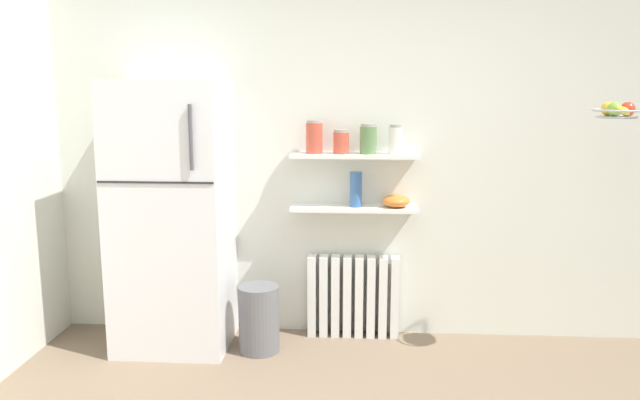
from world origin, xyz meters
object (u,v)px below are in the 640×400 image
object	(u,v)px
radiator	(353,296)
storage_jar_3	(396,139)
storage_jar_0	(314,137)
vase	(356,189)
shelf_bowl	(396,201)
trash_bin	(259,319)
refrigerator	(172,216)
storage_jar_1	(341,142)
hanging_fruit_basket	(618,111)
storage_jar_2	(368,139)

from	to	relation	value
radiator	storage_jar_3	xyz separation A→B (m)	(0.28, -0.03, 1.12)
storage_jar_0	vase	xyz separation A→B (m)	(0.29, 0.00, -0.36)
vase	shelf_bowl	world-z (taller)	vase
vase	trash_bin	distance (m)	1.10
shelf_bowl	storage_jar_3	bearing A→B (deg)	-180.00
refrigerator	storage_jar_1	world-z (taller)	refrigerator
refrigerator	trash_bin	size ratio (longest dim) A/B	3.98
shelf_bowl	hanging_fruit_basket	bearing A→B (deg)	-20.24
hanging_fruit_basket	storage_jar_1	bearing A→B (deg)	164.19
vase	radiator	bearing A→B (deg)	110.85
storage_jar_2	storage_jar_1	bearing A→B (deg)	180.00
hanging_fruit_basket	refrigerator	bearing A→B (deg)	174.60
storage_jar_3	vase	distance (m)	0.43
storage_jar_1	trash_bin	world-z (taller)	storage_jar_1
storage_jar_3	shelf_bowl	distance (m)	0.42
refrigerator	radiator	distance (m)	1.39
storage_jar_1	storage_jar_3	distance (m)	0.37
refrigerator	shelf_bowl	size ratio (longest dim) A/B	9.56
vase	storage_jar_0	bearing A→B (deg)	180.00
vase	storage_jar_3	bearing A→B (deg)	-0.00
shelf_bowl	trash_bin	bearing A→B (deg)	-162.87
radiator	storage_jar_2	size ratio (longest dim) A/B	3.16
storage_jar_1	storage_jar_2	world-z (taller)	storage_jar_2
storage_jar_3	trash_bin	distance (m)	1.52
shelf_bowl	trash_bin	xyz separation A→B (m)	(-0.92, -0.28, -0.77)
refrigerator	storage_jar_2	distance (m)	1.43
radiator	storage_jar_1	world-z (taller)	storage_jar_1
radiator	storage_jar_0	world-z (taller)	storage_jar_0
vase	trash_bin	bearing A→B (deg)	-156.22
storage_jar_2	radiator	bearing A→B (deg)	161.90
storage_jar_2	vase	world-z (taller)	storage_jar_2
storage_jar_2	refrigerator	bearing A→B (deg)	-171.33
storage_jar_2	trash_bin	distance (m)	1.42
radiator	shelf_bowl	world-z (taller)	shelf_bowl
storage_jar_1	radiator	bearing A→B (deg)	18.10
radiator	storage_jar_1	size ratio (longest dim) A/B	3.94
storage_jar_1	vase	distance (m)	0.34
radiator	trash_bin	world-z (taller)	radiator
storage_jar_1	storage_jar_3	size ratio (longest dim) A/B	0.82
refrigerator	hanging_fruit_basket	distance (m)	2.87
shelf_bowl	storage_jar_1	bearing A→B (deg)	180.00
storage_jar_0	storage_jar_1	size ratio (longest dim) A/B	1.38
refrigerator	storage_jar_3	xyz separation A→B (m)	(1.50, 0.20, 0.51)
shelf_bowl	trash_bin	distance (m)	1.23
storage_jar_1	storage_jar_2	size ratio (longest dim) A/B	0.80
storage_jar_1	refrigerator	bearing A→B (deg)	-169.95
radiator	storage_jar_1	bearing A→B (deg)	-161.90
trash_bin	storage_jar_0	bearing A→B (deg)	38.54
trash_bin	vase	bearing A→B (deg)	23.78
refrigerator	vase	xyz separation A→B (m)	(1.23, 0.20, 0.16)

